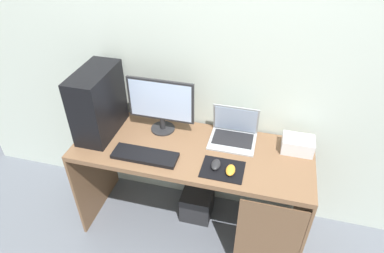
% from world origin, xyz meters
% --- Properties ---
extents(ground_plane, '(8.00, 8.00, 0.00)m').
position_xyz_m(ground_plane, '(0.00, 0.00, 0.00)').
color(ground_plane, slate).
extents(wall_back, '(4.00, 0.05, 2.60)m').
position_xyz_m(wall_back, '(0.00, 0.33, 1.30)').
color(wall_back, beige).
rests_on(wall_back, ground_plane).
extents(desk, '(1.57, 0.59, 0.77)m').
position_xyz_m(desk, '(0.02, -0.01, 0.62)').
color(desk, brown).
rests_on(desk, ground_plane).
extents(pc_tower, '(0.21, 0.42, 0.46)m').
position_xyz_m(pc_tower, '(-0.65, 0.03, 1.00)').
color(pc_tower, black).
rests_on(pc_tower, desk).
extents(monitor, '(0.46, 0.17, 0.40)m').
position_xyz_m(monitor, '(-0.25, 0.15, 0.98)').
color(monitor, '#232326').
rests_on(monitor, desk).
extents(laptop, '(0.31, 0.25, 0.24)m').
position_xyz_m(laptop, '(0.25, 0.17, 0.82)').
color(laptop, '#9EA3A8').
rests_on(laptop, desk).
extents(projector, '(0.20, 0.14, 0.10)m').
position_xyz_m(projector, '(0.66, 0.15, 0.82)').
color(projector, silver).
rests_on(projector, desk).
extents(keyboard, '(0.42, 0.14, 0.02)m').
position_xyz_m(keyboard, '(-0.27, -0.16, 0.78)').
color(keyboard, black).
rests_on(keyboard, desk).
extents(mousepad, '(0.26, 0.20, 0.00)m').
position_xyz_m(mousepad, '(0.23, -0.15, 0.77)').
color(mousepad, black).
rests_on(mousepad, desk).
extents(mouse_left, '(0.06, 0.10, 0.03)m').
position_xyz_m(mouse_left, '(0.19, -0.14, 0.79)').
color(mouse_left, '#232326').
rests_on(mouse_left, mousepad).
extents(mouse_right, '(0.06, 0.10, 0.03)m').
position_xyz_m(mouse_right, '(0.28, -0.16, 0.79)').
color(mouse_right, orange).
rests_on(mouse_right, mousepad).
extents(subwoofer, '(0.23, 0.23, 0.23)m').
position_xyz_m(subwoofer, '(0.02, 0.10, 0.12)').
color(subwoofer, '#232326').
rests_on(subwoofer, ground_plane).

